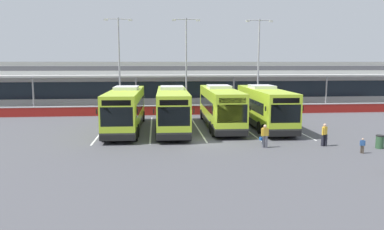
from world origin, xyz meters
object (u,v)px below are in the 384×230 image
Objects in this scene: coach_bus_left_centre at (172,110)px; coach_bus_centre at (220,107)px; pedestrian_child at (362,145)px; lamp_post_centre at (186,59)px; lamp_post_west at (119,59)px; lamp_post_east at (258,59)px; coach_bus_leftmost at (126,110)px; litter_bin at (380,142)px; pedestrian_near_bin at (324,134)px; coach_bus_right_centre at (264,108)px; pedestrian_with_handbag at (265,135)px.

coach_bus_centre is (4.46, 1.02, 0.00)m from coach_bus_left_centre.
lamp_post_centre is (-9.78, 21.01, 5.75)m from pedestrian_child.
lamp_post_east is at bearing -1.08° from lamp_post_west.
coach_bus_centre is 11.38m from lamp_post_centre.
lamp_post_centre is at bearing -179.18° from lamp_post_east.
coach_bus_leftmost is 1.11× the size of lamp_post_centre.
coach_bus_centre is 13.13× the size of litter_bin.
pedestrian_near_bin is 0.15× the size of lamp_post_west.
coach_bus_centre is at bearing 12.94° from coach_bus_left_centre.
lamp_post_west is (-17.58, 21.45, 5.75)m from pedestrian_child.
pedestrian_child is 1.08× the size of litter_bin.
coach_bus_right_centre is 8.42m from pedestrian_near_bin.
lamp_post_west reaches higher than litter_bin.
litter_bin is at bearing 31.32° from pedestrian_child.
pedestrian_with_handbag is (-2.40, -8.18, -0.93)m from coach_bus_right_centre.
lamp_post_west is (-5.63, 11.65, 4.50)m from coach_bus_left_centre.
coach_bus_centre is 13.56m from litter_bin.
coach_bus_leftmost reaches higher than pedestrian_with_handbag.
coach_bus_right_centre is 7.54× the size of pedestrian_near_bin.
lamp_post_centre reaches higher than coach_bus_centre.
pedestrian_child is at bearing -87.13° from lamp_post_east.
pedestrian_child reaches higher than litter_bin.
lamp_post_centre is 23.76m from litter_bin.
coach_bus_left_centre is 12.90m from pedestrian_near_bin.
coach_bus_right_centre is at bearing 108.51° from pedestrian_child.
pedestrian_with_handbag is at bearing 172.67° from litter_bin.
lamp_post_centre is (-3.90, 18.80, 5.43)m from pedestrian_with_handbag.
litter_bin is at bearing -26.07° from coach_bus_leftmost.
coach_bus_right_centre is 13.15m from lamp_post_centre.
lamp_post_west reaches higher than coach_bus_left_centre.
pedestrian_with_handbag is at bearing 159.40° from pedestrian_child.
coach_bus_leftmost is at bearing 148.02° from pedestrian_child.
coach_bus_left_centre is at bearing -100.92° from lamp_post_centre.
coach_bus_centre is 1.11× the size of lamp_post_west.
coach_bus_right_centre is at bearing -102.68° from lamp_post_east.
lamp_post_east reaches higher than pedestrian_near_bin.
pedestrian_child is (3.48, -10.39, -1.24)m from coach_bus_right_centre.
coach_bus_leftmost is 12.82m from pedestrian_with_handbag.
pedestrian_child is 23.88m from lamp_post_centre.
coach_bus_centre is 1.00× the size of coach_bus_right_centre.
coach_bus_right_centre is at bearing 103.51° from pedestrian_near_bin.
pedestrian_child is at bearing -20.60° from pedestrian_with_handbag.
coach_bus_leftmost and coach_bus_centre have the same top height.
lamp_post_centre is (-2.29, 10.19, 4.50)m from coach_bus_centre.
coach_bus_left_centre is at bearing -167.06° from coach_bus_centre.
coach_bus_left_centre is 7.54× the size of pedestrian_near_bin.
lamp_post_east is (-1.06, 21.14, 5.75)m from pedestrian_child.
lamp_post_west is at bearing 133.52° from coach_bus_centre.
coach_bus_left_centre is at bearing -2.89° from coach_bus_leftmost.
coach_bus_right_centre reaches higher than pedestrian_with_handbag.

